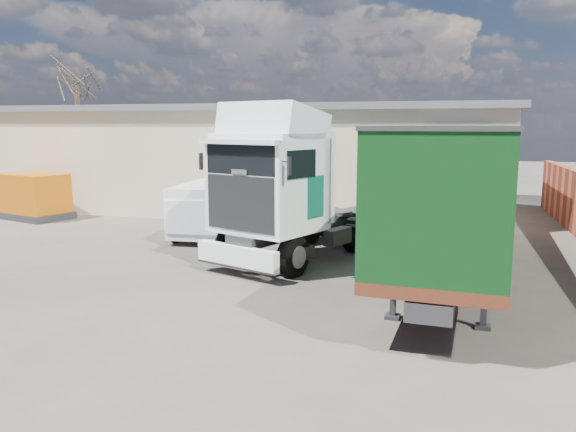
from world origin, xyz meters
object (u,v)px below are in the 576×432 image
(tractor_unit, at_px, (288,196))
(orange_skip, at_px, (34,199))
(bare_tree, at_px, (76,72))
(box_trailer, at_px, (453,186))
(panel_van, at_px, (213,209))

(tractor_unit, relative_size, orange_skip, 2.06)
(bare_tree, height_order, box_trailer, bare_tree)
(tractor_unit, xyz_separation_m, panel_van, (-4.04, 3.33, -1.03))
(tractor_unit, height_order, panel_van, tractor_unit)
(panel_van, bearing_deg, box_trailer, -27.29)
(tractor_unit, height_order, box_trailer, tractor_unit)
(box_trailer, xyz_separation_m, orange_skip, (-18.82, 5.32, -1.72))
(bare_tree, xyz_separation_m, panel_van, (15.48, -13.16, -6.84))
(bare_tree, height_order, panel_van, bare_tree)
(bare_tree, bearing_deg, box_trailer, -34.57)
(tractor_unit, bearing_deg, orange_skip, -178.52)
(tractor_unit, xyz_separation_m, orange_skip, (-13.82, 4.92, -1.20))
(box_trailer, bearing_deg, orange_skip, 167.69)
(tractor_unit, height_order, orange_skip, tractor_unit)
(box_trailer, bearing_deg, tractor_unit, 178.88)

